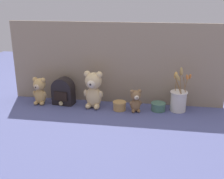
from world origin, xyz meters
The scene contains 9 objects.
ground_plane centered at (0.00, 0.00, 0.00)m, with size 4.00×4.00×0.00m, color #4C5184.
backdrop_wall centered at (0.00, 0.17, 0.32)m, with size 1.68×0.02×0.63m.
teddy_bear_large centered at (-0.14, 0.02, 0.15)m, with size 0.16×0.15×0.29m.
teddy_bear_medium centered at (-0.58, 0.02, 0.11)m, with size 0.12×0.11×0.22m.
teddy_bear_small centered at (0.18, -0.01, 0.09)m, with size 0.10×0.09×0.17m.
flower_vase centered at (0.49, 0.05, 0.09)m, with size 0.15×0.15×0.35m.
vintage_radio centered at (-0.39, 0.05, 0.10)m, with size 0.18×0.12×0.21m.
decorative_tin_tall centered at (0.06, 0.00, 0.03)m, with size 0.10×0.10×0.07m.
decorative_tin_short centered at (0.35, 0.03, 0.03)m, with size 0.11×0.11×0.06m.
Camera 1 is at (0.31, -1.94, 0.83)m, focal length 45.00 mm.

